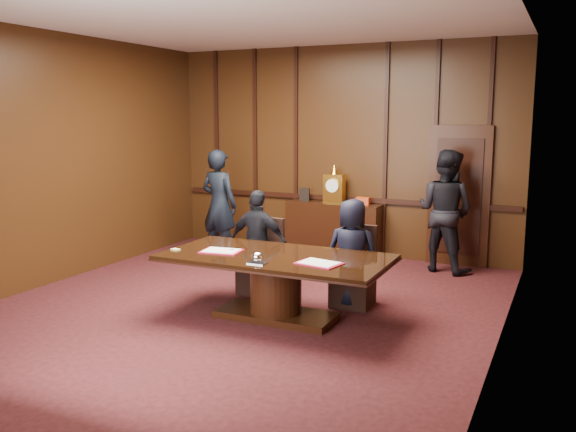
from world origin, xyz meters
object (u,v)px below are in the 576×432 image
Objects in this scene: sideboard at (334,227)px; signatory_right at (352,253)px; witness_right at (445,211)px; witness_left at (219,205)px; conference_table at (276,276)px; signatory_left at (258,243)px.

signatory_right is (1.20, -2.53, 0.19)m from sideboard.
signatory_right is 2.39m from witness_right.
signatory_right is 3.20m from witness_left.
signatory_right is at bearing 158.62° from witness_left.
witness_left is (-2.17, 2.30, 0.39)m from conference_table.
witness_right is at bearing -7.62° from sideboard.
witness_left is at bearing -147.46° from sideboard.
witness_left reaches higher than conference_table.
witness_left reaches higher than signatory_right.
signatory_left is 2.14m from witness_left.
conference_table is at bearing -80.62° from sideboard.
witness_right is at bearing -160.78° from witness_left.
signatory_right is at bearing 177.33° from signatory_left.
signatory_left is at bearing -92.25° from sideboard.
witness_right reaches higher than witness_left.
sideboard is 1.15× the size of signatory_left.
sideboard is 0.87× the size of witness_right.
signatory_left is 0.75× the size of witness_right.
sideboard is 1.95m from witness_right.
witness_right is (1.89, -0.25, 0.44)m from sideboard.
signatory_right is 0.75× the size of witness_left.
sideboard reaches higher than signatory_left.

